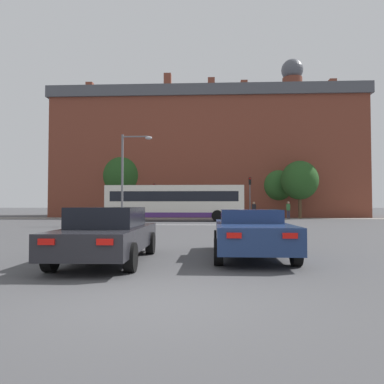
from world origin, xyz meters
TOP-DOWN VIEW (x-y plane):
  - ground_plane at (0.00, 0.00)m, footprint 400.00×400.00m
  - stop_line_strip at (0.00, 21.87)m, footprint 7.78×0.30m
  - far_pavement at (0.00, 35.27)m, footprint 68.65×2.50m
  - brick_civic_building at (0.57, 44.66)m, footprint 38.35×14.15m
  - car_saloon_left at (-1.74, 3.95)m, footprint 2.02×4.93m
  - car_roadster_right at (1.99, 4.99)m, footprint 2.10×4.89m
  - bus_crossing_lead at (-2.34, 28.86)m, footprint 12.51×2.74m
  - traffic_light_far_right at (5.18, 34.80)m, footprint 0.26×0.31m
  - traffic_light_far_left at (-5.17, 34.83)m, footprint 0.26×0.31m
  - street_lamp_junction at (-5.01, 21.07)m, footprint 2.23×0.36m
  - pedestrian_waiting at (5.73, 35.86)m, footprint 0.46×0.38m
  - pedestrian_walking_east at (9.27, 34.92)m, footprint 0.44×0.31m
  - tree_by_building at (-9.60, 39.69)m, footprint 5.56×5.56m
  - tree_kerbside at (10.59, 35.33)m, footprint 4.00×4.00m
  - tree_distant at (8.79, 38.58)m, footprint 3.63×3.63m

SIDE VIEW (x-z plane):
  - ground_plane at x=0.00m, z-range 0.00..0.00m
  - stop_line_strip at x=0.00m, z-range 0.00..0.01m
  - far_pavement at x=0.00m, z-range 0.00..0.01m
  - car_roadster_right at x=1.99m, z-range 0.02..1.33m
  - car_saloon_left at x=-1.74m, z-range 0.02..1.41m
  - pedestrian_waiting at x=5.73m, z-range 0.17..1.98m
  - pedestrian_walking_east at x=9.27m, z-range 0.18..2.03m
  - bus_crossing_lead at x=-2.34m, z-range 0.12..3.36m
  - traffic_light_far_left at x=-5.17m, z-range 0.67..4.43m
  - traffic_light_far_right at x=5.18m, z-range 0.75..5.18m
  - tree_distant at x=8.79m, z-range 0.90..6.54m
  - street_lamp_junction at x=-5.01m, z-range 0.79..7.32m
  - tree_kerbside at x=10.59m, z-range 1.01..7.26m
  - tree_by_building at x=-9.60m, z-range 1.00..8.85m
  - brick_civic_building at x=0.57m, z-range -2.56..18.48m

